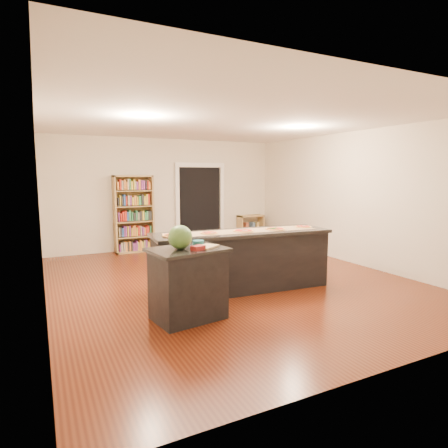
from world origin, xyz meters
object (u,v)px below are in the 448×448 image
side_counter (188,283)px  watermelon (180,237)px  bookshelf (134,214)px  low_shelf (251,228)px  waste_bin (158,244)px  kitchen_island (242,260)px

side_counter → watermelon: 0.63m
side_counter → watermelon: watermelon is taller
watermelon → side_counter: bearing=4.8°
bookshelf → watermelon: bearing=-95.9°
low_shelf → waste_bin: size_ratio=2.44×
waste_bin → bookshelf: bearing=172.5°
kitchen_island → watermelon: watermelon is taller
low_shelf → kitchen_island: bearing=-122.3°
side_counter → watermelon: size_ratio=3.09×
waste_bin → watermelon: 4.81m
side_counter → low_shelf: bearing=43.0°
bookshelf → low_shelf: bookshelf is taller
kitchen_island → watermelon: 1.70m
low_shelf → watermelon: bearing=-129.2°
kitchen_island → low_shelf: kitchen_island is taller
kitchen_island → bookshelf: (-0.88, 3.87, 0.45)m
bookshelf → watermelon: (-0.49, -4.67, 0.16)m
side_counter → waste_bin: size_ratio=3.11×
low_shelf → watermelon: size_ratio=2.42×
kitchen_island → waste_bin: (-0.31, 3.79, -0.34)m
kitchen_island → low_shelf: (2.45, 3.87, -0.12)m
kitchen_island → side_counter: bearing=-143.3°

